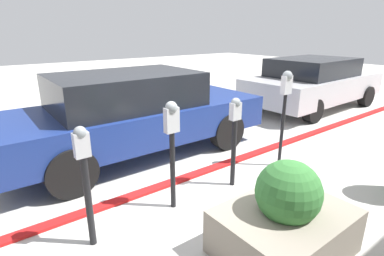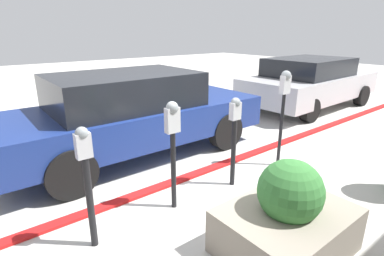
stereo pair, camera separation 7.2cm
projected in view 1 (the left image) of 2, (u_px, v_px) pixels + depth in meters
name	position (u px, v px, depth m)	size (l,w,h in m)	color
ground_plane	(186.00, 181.00, 4.61)	(40.00, 40.00, 0.00)	beige
curb_strip	(183.00, 178.00, 4.66)	(24.50, 0.16, 0.04)	red
parking_meter_nearest	(85.00, 172.00, 3.01)	(0.15, 0.13, 1.34)	black
parking_meter_second	(172.00, 135.00, 3.65)	(0.18, 0.15, 1.42)	black
parking_meter_middle	(235.00, 129.00, 4.25)	(0.16, 0.14, 1.33)	black
parking_meter_fourth	(285.00, 97.00, 4.79)	(0.18, 0.16, 1.62)	black
planter_box	(285.00, 220.00, 3.04)	(1.33, 1.01, 1.02)	gray
parked_car_middle	(134.00, 112.00, 5.43)	(4.74, 1.94, 1.52)	navy
parked_car_rear	(314.00, 82.00, 8.81)	(4.67, 2.09, 1.46)	#B7B7BC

